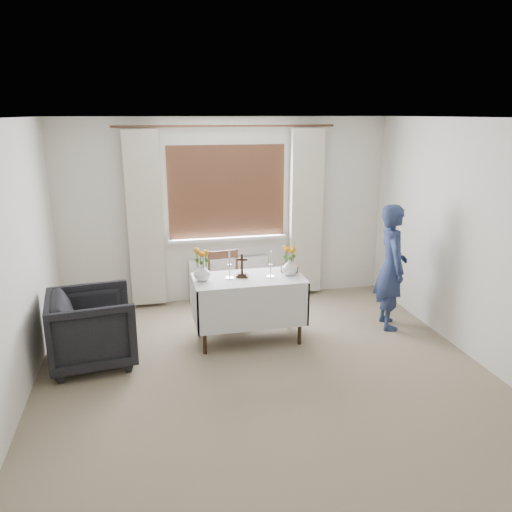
% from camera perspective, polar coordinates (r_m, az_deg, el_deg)
% --- Properties ---
extents(ground, '(5.00, 5.00, 0.00)m').
position_cam_1_polar(ground, '(4.97, 1.82, -14.71)').
color(ground, gray).
rests_on(ground, ground).
extents(altar_table, '(1.24, 0.64, 0.76)m').
position_cam_1_polar(altar_table, '(5.74, -0.85, -6.08)').
color(altar_table, silver).
rests_on(altar_table, ground).
extents(wooden_chair, '(0.46, 0.46, 0.90)m').
position_cam_1_polar(wooden_chair, '(6.18, -3.32, -3.77)').
color(wooden_chair, '#582F1E').
rests_on(wooden_chair, ground).
extents(armchair, '(0.95, 0.93, 0.78)m').
position_cam_1_polar(armchair, '(5.50, -18.18, -7.83)').
color(armchair, black).
rests_on(armchair, ground).
extents(person, '(0.47, 0.62, 1.52)m').
position_cam_1_polar(person, '(6.21, 15.20, -1.21)').
color(person, navy).
rests_on(person, ground).
extents(radiator, '(1.10, 0.10, 0.60)m').
position_cam_1_polar(radiator, '(7.01, -3.11, -2.64)').
color(radiator, white).
rests_on(radiator, ground).
extents(wooden_cross, '(0.15, 0.12, 0.28)m').
position_cam_1_polar(wooden_cross, '(5.57, -1.61, -1.08)').
color(wooden_cross, black).
rests_on(wooden_cross, altar_table).
extents(candlestick_left, '(0.11, 0.11, 0.34)m').
position_cam_1_polar(candlestick_left, '(5.53, -3.05, -0.92)').
color(candlestick_left, silver).
rests_on(candlestick_left, altar_table).
extents(candlestick_right, '(0.11, 0.11, 0.30)m').
position_cam_1_polar(candlestick_right, '(5.58, 1.68, -0.92)').
color(candlestick_right, silver).
rests_on(candlestick_right, altar_table).
extents(flower_vase_left, '(0.24, 0.24, 0.19)m').
position_cam_1_polar(flower_vase_left, '(5.51, -6.17, -1.85)').
color(flower_vase_left, white).
rests_on(flower_vase_left, altar_table).
extents(flower_vase_right, '(0.22, 0.22, 0.18)m').
position_cam_1_polar(flower_vase_right, '(5.68, 3.84, -1.27)').
color(flower_vase_right, white).
rests_on(flower_vase_right, altar_table).
extents(wicker_basket, '(0.25, 0.25, 0.08)m').
position_cam_1_polar(wicker_basket, '(5.81, 3.83, -1.43)').
color(wicker_basket, brown).
rests_on(wicker_basket, altar_table).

